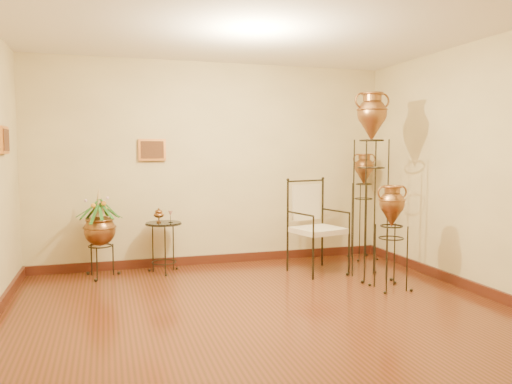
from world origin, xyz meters
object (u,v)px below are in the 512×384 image
object	(u,v)px
amphora_mid	(363,205)
planter_urn	(100,226)
armchair	(318,226)
side_table	(164,246)
amphora_tall	(371,184)

from	to	relation	value
amphora_mid	planter_urn	xyz separation A→B (m)	(-3.69, 0.00, -0.15)
armchair	amphora_mid	bearing A→B (deg)	15.40
armchair	side_table	xyz separation A→B (m)	(-1.93, 0.57, -0.26)
amphora_tall	planter_urn	size ratio (longest dim) A/B	2.02
planter_urn	side_table	size ratio (longest dim) A/B	1.38
amphora_tall	armchair	world-z (taller)	amphora_tall
amphora_tall	amphora_mid	size ratio (longest dim) A/B	1.48
amphora_tall	amphora_mid	world-z (taller)	amphora_tall
planter_urn	armchair	size ratio (longest dim) A/B	0.95
armchair	side_table	distance (m)	2.03
planter_urn	side_table	world-z (taller)	planter_urn
amphora_mid	side_table	size ratio (longest dim) A/B	1.88
amphora_mid	side_table	xyz separation A→B (m)	(-2.90, 0.00, -0.45)
planter_urn	armchair	bearing A→B (deg)	-11.77
amphora_mid	planter_urn	world-z (taller)	amphora_mid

